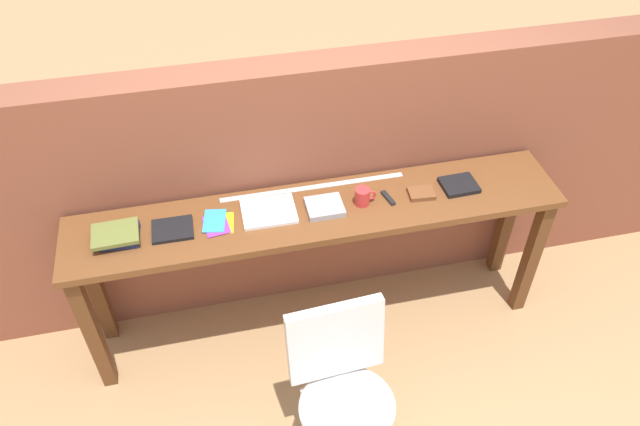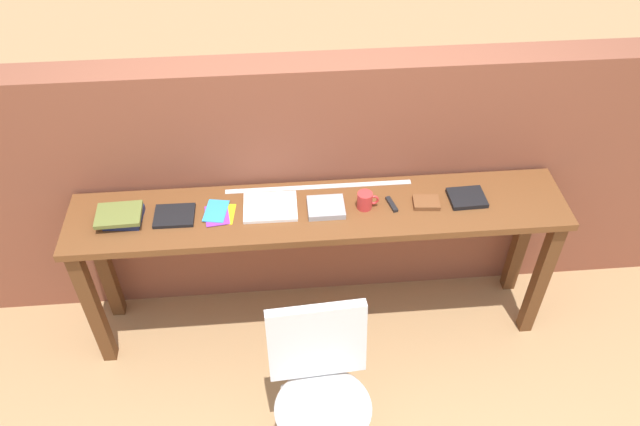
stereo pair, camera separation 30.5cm
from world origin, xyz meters
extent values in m
plane|color=tan|center=(0.00, 0.00, 0.00)|extent=(40.00, 40.00, 0.00)
cube|color=brown|center=(0.00, 0.64, 0.76)|extent=(6.00, 0.20, 1.51)
cube|color=brown|center=(0.00, 0.30, 0.86)|extent=(2.50, 0.44, 0.04)
cube|color=#5B341A|center=(-1.19, 0.14, 0.42)|extent=(0.07, 0.07, 0.84)
cube|color=#5B341A|center=(1.19, 0.14, 0.42)|extent=(0.07, 0.07, 0.84)
cube|color=#5B341A|center=(-1.19, 0.46, 0.42)|extent=(0.07, 0.07, 0.84)
cube|color=#5B341A|center=(1.19, 0.46, 0.42)|extent=(0.07, 0.07, 0.84)
ellipsoid|color=silver|center=(-0.05, -0.54, 0.45)|extent=(0.47, 0.45, 0.08)
cube|color=silver|center=(-0.06, -0.35, 0.69)|extent=(0.45, 0.13, 0.40)
cylinder|color=#B2B2B7|center=(-0.23, -0.40, 0.21)|extent=(0.02, 0.02, 0.41)
cylinder|color=#B2B2B7|center=(0.10, -0.38, 0.21)|extent=(0.02, 0.02, 0.41)
cube|color=navy|center=(-0.96, 0.30, 0.90)|extent=(0.19, 0.17, 0.04)
cube|color=olive|center=(-0.97, 0.29, 0.93)|extent=(0.22, 0.18, 0.02)
cube|color=black|center=(-0.71, 0.30, 0.89)|extent=(0.20, 0.16, 0.02)
cube|color=yellow|center=(-0.48, 0.30, 0.88)|extent=(0.13, 0.16, 0.00)
cube|color=purple|center=(-0.51, 0.29, 0.88)|extent=(0.13, 0.16, 0.00)
cube|color=#3399D8|center=(-0.51, 0.32, 0.89)|extent=(0.13, 0.18, 0.00)
cube|color=white|center=(-0.24, 0.33, 0.89)|extent=(0.27, 0.22, 0.02)
cube|color=#9E9EA3|center=(0.03, 0.29, 0.90)|extent=(0.18, 0.16, 0.03)
cylinder|color=red|center=(0.23, 0.30, 0.93)|extent=(0.08, 0.08, 0.09)
torus|color=red|center=(0.27, 0.30, 0.93)|extent=(0.06, 0.01, 0.06)
cube|color=black|center=(0.36, 0.30, 0.89)|extent=(0.05, 0.11, 0.02)
cube|color=brown|center=(0.54, 0.29, 0.89)|extent=(0.14, 0.11, 0.02)
cube|color=black|center=(0.75, 0.31, 0.89)|extent=(0.19, 0.16, 0.02)
cube|color=silver|center=(0.01, 0.47, 0.88)|extent=(0.97, 0.03, 0.00)
camera|label=1|loc=(-0.49, -1.94, 2.97)|focal=35.00mm
camera|label=2|loc=(-0.19, -1.98, 2.97)|focal=35.00mm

